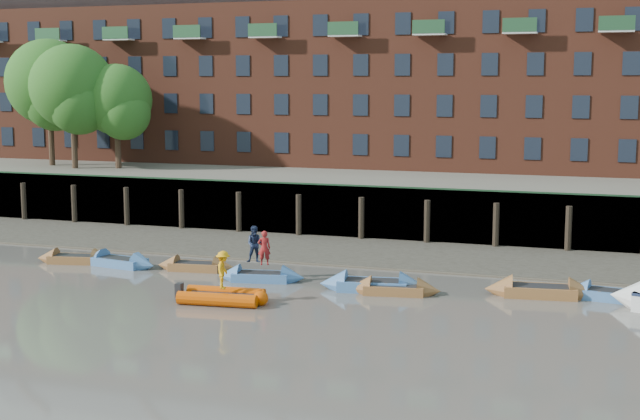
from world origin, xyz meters
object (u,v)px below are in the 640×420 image
at_px(person_rower_a, 264,248).
at_px(rib_tender, 225,296).
at_px(rowboat_0, 75,259).
at_px(rowboat_3, 261,277).
at_px(rowboat_7, 615,295).
at_px(person_rower_b, 255,244).
at_px(person_rib_crew, 223,270).
at_px(rowboat_6, 540,291).
at_px(rowboat_5, 394,289).
at_px(rowboat_4, 373,285).
at_px(rowboat_2, 196,266).
at_px(rowboat_1, 120,262).

bearing_deg(person_rower_a, rib_tender, 64.42).
bearing_deg(rowboat_0, rib_tender, -37.23).
height_order(rowboat_0, rowboat_3, rowboat_3).
height_order(rowboat_7, person_rower_b, person_rower_b).
relative_size(person_rower_a, person_rib_crew, 1.00).
bearing_deg(rowboat_7, rowboat_6, -166.18).
distance_m(rowboat_6, person_rower_a, 12.85).
xyz_separation_m(rowboat_0, rowboat_5, (17.57, -1.44, 0.00)).
xyz_separation_m(person_rower_a, person_rower_b, (-0.62, 0.38, 0.07)).
xyz_separation_m(rowboat_0, rowboat_7, (26.98, 0.48, 0.01)).
xyz_separation_m(rowboat_0, person_rower_b, (10.50, -0.58, 1.50)).
xyz_separation_m(rowboat_5, person_rib_crew, (-6.61, -3.86, 1.23)).
distance_m(rowboat_5, rib_tender, 7.59).
xyz_separation_m(rowboat_4, rib_tender, (-5.44, -4.23, 0.04)).
bearing_deg(rowboat_6, rowboat_2, 172.71).
relative_size(rowboat_3, rowboat_6, 0.87).
height_order(rowboat_5, person_rower_a, person_rower_a).
height_order(rowboat_2, person_rower_b, person_rower_b).
distance_m(rowboat_4, rowboat_5, 1.13).
distance_m(rowboat_7, person_rower_b, 16.59).
bearing_deg(rowboat_1, rowboat_7, 10.55).
xyz_separation_m(rowboat_1, rowboat_2, (4.19, 0.34, -0.02)).
relative_size(rowboat_2, person_rower_a, 2.53).
bearing_deg(rowboat_0, rowboat_3, -16.11).
bearing_deg(rowboat_3, rib_tender, -98.63).
bearing_deg(rowboat_0, rowboat_7, -10.48).
bearing_deg(rowboat_5, rowboat_7, 2.92).
bearing_deg(rowboat_1, rowboat_3, 3.38).
bearing_deg(rowboat_4, rowboat_2, 162.93).
relative_size(rowboat_1, rib_tender, 1.16).
bearing_deg(rowboat_6, rowboat_4, -177.03).
bearing_deg(rowboat_1, rowboat_5, 3.93).
relative_size(rowboat_5, person_rower_b, 2.41).
bearing_deg(rib_tender, rowboat_7, 14.41).
bearing_deg(person_rower_b, rowboat_6, -16.19).
xyz_separation_m(rowboat_2, rowboat_3, (4.03, -1.20, 0.01)).
relative_size(rowboat_7, person_rower_b, 2.51).
distance_m(rowboat_3, person_rower_b, 1.58).
distance_m(rowboat_5, person_rower_b, 7.28).
bearing_deg(rowboat_2, person_rower_a, -23.96).
bearing_deg(person_rib_crew, rowboat_4, -66.36).
bearing_deg(rib_tender, person_rib_crew, 155.38).
bearing_deg(rowboat_2, rib_tender, -60.54).
distance_m(rowboat_0, person_rower_b, 10.62).
bearing_deg(rowboat_6, rowboat_0, 173.65).
height_order(rowboat_4, rowboat_7, rowboat_4).
relative_size(rowboat_5, person_rower_a, 2.61).
relative_size(rowboat_1, rowboat_2, 1.08).
bearing_deg(person_rower_b, rowboat_3, -55.66).
distance_m(rib_tender, person_rower_a, 4.57).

